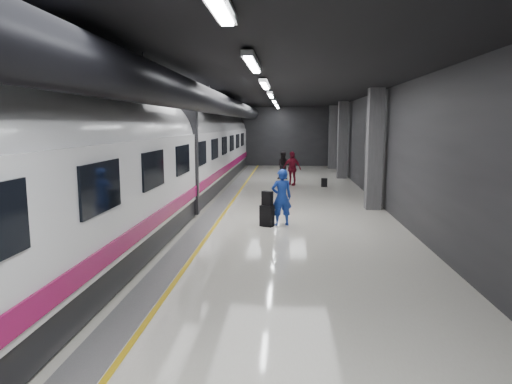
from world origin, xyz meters
name	(u,v)px	position (x,y,z in m)	size (l,w,h in m)	color
ground	(249,218)	(0.00, 0.00, 0.00)	(40.00, 40.00, 0.00)	silver
platform_hall	(243,114)	(-0.29, 0.96, 3.54)	(10.02, 40.02, 4.51)	black
train	(154,157)	(-3.25, 0.00, 2.07)	(3.05, 38.00, 4.05)	black
traveler_main	(282,197)	(1.14, -1.08, 0.90)	(0.66, 0.43, 1.80)	#182EB5
suitcase_main	(267,216)	(0.69, -1.27, 0.34)	(0.41, 0.26, 0.67)	black
shoulder_bag	(267,198)	(0.70, -1.27, 0.90)	(0.34, 0.18, 0.45)	black
traveler_far_a	(284,165)	(1.11, 11.22, 0.80)	(0.78, 0.61, 1.61)	black
traveler_far_b	(292,168)	(1.55, 8.63, 0.89)	(1.04, 0.43, 1.77)	maroon
suitcase_far	(324,183)	(3.22, 8.03, 0.22)	(0.30, 0.20, 0.45)	black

